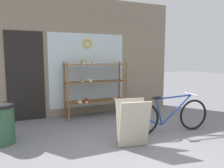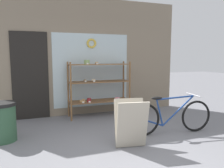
{
  "view_description": "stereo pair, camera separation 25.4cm",
  "coord_description": "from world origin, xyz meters",
  "views": [
    {
      "loc": [
        -1.47,
        -2.54,
        1.52
      ],
      "look_at": [
        0.16,
        1.23,
        1.0
      ],
      "focal_mm": 35.0,
      "sensor_mm": 36.0,
      "label": 1
    },
    {
      "loc": [
        -1.23,
        -2.63,
        1.52
      ],
      "look_at": [
        0.16,
        1.23,
        1.0
      ],
      "focal_mm": 35.0,
      "sensor_mm": 36.0,
      "label": 2
    }
  ],
  "objects": [
    {
      "name": "ground_plane",
      "position": [
        0.0,
        0.0,
        0.0
      ],
      "size": [
        30.0,
        30.0,
        0.0
      ],
      "primitive_type": "plane",
      "color": "slate"
    },
    {
      "name": "sandwich_board",
      "position": [
        0.25,
        0.58,
        0.41
      ],
      "size": [
        0.57,
        0.46,
        0.8
      ],
      "rotation": [
        0.0,
        0.0,
        -0.17
      ],
      "color": "#B2A893",
      "rests_on": "ground_plane"
    },
    {
      "name": "display_case",
      "position": [
        0.29,
        2.62,
        0.83
      ],
      "size": [
        1.54,
        0.46,
        1.43
      ],
      "color": "brown",
      "rests_on": "ground_plane"
    },
    {
      "name": "trash_bin",
      "position": [
        -1.79,
        1.59,
        0.38
      ],
      "size": [
        0.47,
        0.47,
        0.71
      ],
      "color": "#2D5138",
      "rests_on": "ground_plane"
    },
    {
      "name": "bicycle",
      "position": [
        1.25,
        0.9,
        0.35
      ],
      "size": [
        1.76,
        0.46,
        0.77
      ],
      "rotation": [
        0.0,
        0.0,
        -0.11
      ],
      "color": "black",
      "rests_on": "ground_plane"
    },
    {
      "name": "storefront_facade",
      "position": [
        -0.04,
        2.99,
        1.47
      ],
      "size": [
        5.26,
        0.13,
        3.01
      ],
      "color": "gray",
      "rests_on": "ground_plane"
    }
  ]
}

